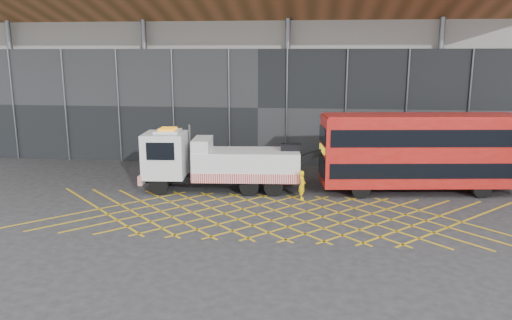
# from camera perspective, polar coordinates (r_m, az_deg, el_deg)

# --- Properties ---
(ground_plane) EXTENTS (120.00, 120.00, 0.00)m
(ground_plane) POSITION_cam_1_polar(r_m,az_deg,el_deg) (24.94, -7.30, -5.95)
(ground_plane) COLOR #252628
(road_markings) EXTENTS (24.76, 7.16, 0.01)m
(road_markings) POSITION_cam_1_polar(r_m,az_deg,el_deg) (24.31, 1.95, -6.32)
(road_markings) COLOR gold
(road_markings) RESTS_ON ground_plane
(construction_building) EXTENTS (55.00, 23.97, 18.00)m
(construction_building) POSITION_cam_1_polar(r_m,az_deg,el_deg) (41.61, 1.22, 13.84)
(construction_building) COLOR gray
(construction_building) RESTS_ON ground_plane
(recovery_truck) EXTENTS (10.52, 3.13, 3.65)m
(recovery_truck) POSITION_cam_1_polar(r_m,az_deg,el_deg) (28.30, -4.64, -0.19)
(recovery_truck) COLOR black
(recovery_truck) RESTS_ON ground_plane
(bus_towed) EXTENTS (11.07, 3.86, 4.41)m
(bus_towed) POSITION_cam_1_polar(r_m,az_deg,el_deg) (29.10, 18.19, 1.12)
(bus_towed) COLOR #AD140F
(bus_towed) RESTS_ON ground_plane
(worker) EXTENTS (0.39, 0.58, 1.57)m
(worker) POSITION_cam_1_polar(r_m,az_deg,el_deg) (26.82, 5.30, -2.87)
(worker) COLOR yellow
(worker) RESTS_ON ground_plane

